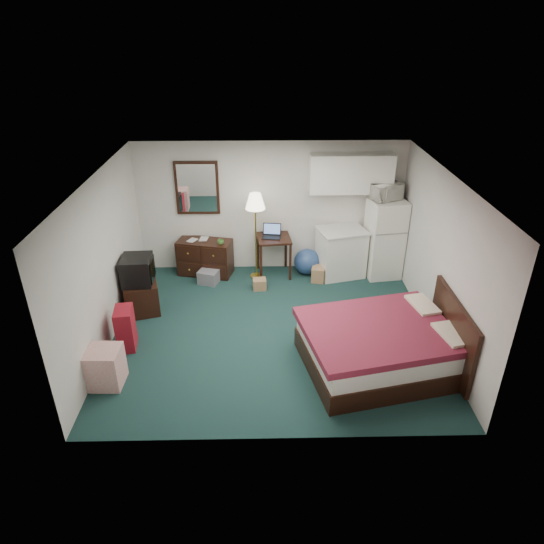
{
  "coord_description": "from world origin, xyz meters",
  "views": [
    {
      "loc": [
        -0.16,
        -6.42,
        4.42
      ],
      "look_at": [
        -0.01,
        0.17,
        0.96
      ],
      "focal_mm": 32.0,
      "sensor_mm": 36.0,
      "label": 1
    }
  ],
  "objects_px": {
    "kitchen_counter": "(341,253)",
    "tv_stand": "(141,297)",
    "fridge": "(384,238)",
    "bed": "(380,347)",
    "floor_lamp": "(256,237)",
    "desk": "(274,256)",
    "suitcase": "(125,328)",
    "dresser": "(205,257)"
  },
  "relations": [
    {
      "from": "desk",
      "to": "kitchen_counter",
      "type": "height_order",
      "value": "kitchen_counter"
    },
    {
      "from": "fridge",
      "to": "tv_stand",
      "type": "bearing_deg",
      "value": -172.27
    },
    {
      "from": "desk",
      "to": "kitchen_counter",
      "type": "relative_size",
      "value": 0.86
    },
    {
      "from": "tv_stand",
      "to": "kitchen_counter",
      "type": "bearing_deg",
      "value": 3.16
    },
    {
      "from": "desk",
      "to": "floor_lamp",
      "type": "bearing_deg",
      "value": -169.65
    },
    {
      "from": "tv_stand",
      "to": "bed",
      "type": "bearing_deg",
      "value": -39.27
    },
    {
      "from": "bed",
      "to": "tv_stand",
      "type": "relative_size",
      "value": 3.44
    },
    {
      "from": "kitchen_counter",
      "to": "suitcase",
      "type": "distance_m",
      "value": 4.21
    },
    {
      "from": "floor_lamp",
      "to": "desk",
      "type": "relative_size",
      "value": 2.15
    },
    {
      "from": "dresser",
      "to": "bed",
      "type": "xyz_separation_m",
      "value": [
        2.74,
        -2.91,
        -0.02
      ]
    },
    {
      "from": "dresser",
      "to": "fridge",
      "type": "distance_m",
      "value": 3.42
    },
    {
      "from": "dresser",
      "to": "suitcase",
      "type": "distance_m",
      "value": 2.55
    },
    {
      "from": "desk",
      "to": "bed",
      "type": "xyz_separation_m",
      "value": [
        1.42,
        -2.86,
        -0.06
      ]
    },
    {
      "from": "floor_lamp",
      "to": "bed",
      "type": "distance_m",
      "value": 3.31
    },
    {
      "from": "kitchen_counter",
      "to": "bed",
      "type": "height_order",
      "value": "kitchen_counter"
    },
    {
      "from": "bed",
      "to": "suitcase",
      "type": "distance_m",
      "value": 3.73
    },
    {
      "from": "dresser",
      "to": "floor_lamp",
      "type": "height_order",
      "value": "floor_lamp"
    },
    {
      "from": "kitchen_counter",
      "to": "tv_stand",
      "type": "relative_size",
      "value": 1.52
    },
    {
      "from": "kitchen_counter",
      "to": "tv_stand",
      "type": "height_order",
      "value": "kitchen_counter"
    },
    {
      "from": "desk",
      "to": "kitchen_counter",
      "type": "xyz_separation_m",
      "value": [
        1.28,
        -0.04,
        0.06
      ]
    },
    {
      "from": "floor_lamp",
      "to": "kitchen_counter",
      "type": "relative_size",
      "value": 1.85
    },
    {
      "from": "suitcase",
      "to": "tv_stand",
      "type": "bearing_deg",
      "value": 82.08
    },
    {
      "from": "desk",
      "to": "bed",
      "type": "relative_size",
      "value": 0.38
    },
    {
      "from": "floor_lamp",
      "to": "suitcase",
      "type": "xyz_separation_m",
      "value": [
        -1.93,
        -2.21,
        -0.5
      ]
    },
    {
      "from": "desk",
      "to": "suitcase",
      "type": "bearing_deg",
      "value": -140.37
    },
    {
      "from": "floor_lamp",
      "to": "tv_stand",
      "type": "height_order",
      "value": "floor_lamp"
    },
    {
      "from": "floor_lamp",
      "to": "tv_stand",
      "type": "bearing_deg",
      "value": -148.27
    },
    {
      "from": "floor_lamp",
      "to": "tv_stand",
      "type": "distance_m",
      "value": 2.33
    },
    {
      "from": "bed",
      "to": "tv_stand",
      "type": "xyz_separation_m",
      "value": [
        -3.69,
        1.57,
        -0.05
      ]
    },
    {
      "from": "dresser",
      "to": "fridge",
      "type": "xyz_separation_m",
      "value": [
        3.39,
        -0.1,
        0.41
      ]
    },
    {
      "from": "kitchen_counter",
      "to": "fridge",
      "type": "xyz_separation_m",
      "value": [
        0.8,
        -0.01,
        0.3
      ]
    },
    {
      "from": "tv_stand",
      "to": "fridge",
      "type": "bearing_deg",
      "value": -0.29
    },
    {
      "from": "floor_lamp",
      "to": "suitcase",
      "type": "height_order",
      "value": "floor_lamp"
    },
    {
      "from": "suitcase",
      "to": "bed",
      "type": "bearing_deg",
      "value": -15.98
    },
    {
      "from": "dresser",
      "to": "desk",
      "type": "distance_m",
      "value": 1.32
    },
    {
      "from": "fridge",
      "to": "floor_lamp",
      "type": "bearing_deg",
      "value": 172.93
    },
    {
      "from": "dresser",
      "to": "desk",
      "type": "bearing_deg",
      "value": 10.68
    },
    {
      "from": "dresser",
      "to": "floor_lamp",
      "type": "xyz_separation_m",
      "value": [
        0.98,
        -0.15,
        0.49
      ]
    },
    {
      "from": "dresser",
      "to": "tv_stand",
      "type": "relative_size",
      "value": 1.71
    },
    {
      "from": "dresser",
      "to": "kitchen_counter",
      "type": "height_order",
      "value": "kitchen_counter"
    },
    {
      "from": "floor_lamp",
      "to": "fridge",
      "type": "bearing_deg",
      "value": 1.15
    },
    {
      "from": "fridge",
      "to": "bed",
      "type": "relative_size",
      "value": 0.74
    }
  ]
}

